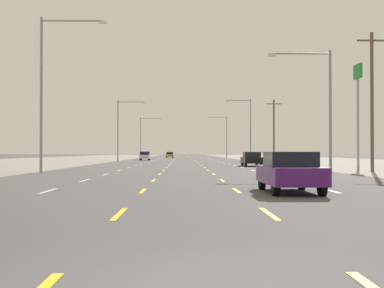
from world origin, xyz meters
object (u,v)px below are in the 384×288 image
(streetlight_left_row_0, at_px, (48,83))
(streetlight_right_row_1, at_px, (248,125))
(hatchback_far_left_mid, at_px, (145,156))
(streetlight_right_row_2, at_px, (225,134))
(streetlight_left_row_1, at_px, (121,126))
(streetlight_left_row_2, at_px, (143,134))
(sedan_inner_left_midfar, at_px, (170,155))
(sedan_far_right_near, at_px, (252,159))
(streetlight_right_row_0, at_px, (323,100))
(sedan_inner_right_nearest, at_px, (290,171))
(pole_sign_right_row_1, at_px, (358,92))

(streetlight_left_row_0, height_order, streetlight_right_row_1, streetlight_left_row_0)
(hatchback_far_left_mid, distance_m, streetlight_right_row_2, 36.48)
(hatchback_far_left_mid, height_order, streetlight_left_row_0, streetlight_left_row_0)
(streetlight_left_row_1, distance_m, streetlight_left_row_2, 44.84)
(hatchback_far_left_mid, relative_size, streetlight_left_row_0, 0.36)
(streetlight_left_row_2, bearing_deg, sedan_inner_left_midfar, 49.97)
(sedan_far_right_near, height_order, streetlight_left_row_0, streetlight_left_row_0)
(sedan_inner_left_midfar, bearing_deg, streetlight_right_row_1, -75.80)
(streetlight_right_row_0, relative_size, streetlight_left_row_1, 0.92)
(streetlight_right_row_1, bearing_deg, hatchback_far_left_mid, 142.63)
(sedan_far_right_near, relative_size, streetlight_left_row_1, 0.48)
(streetlight_right_row_1, height_order, streetlight_right_row_2, streetlight_right_row_2)
(streetlight_left_row_0, xyz_separation_m, streetlight_left_row_1, (0.01, 44.84, -0.83))
(sedan_inner_left_midfar, bearing_deg, hatchback_far_left_mid, -95.02)
(sedan_inner_left_midfar, relative_size, streetlight_right_row_0, 0.52)
(sedan_inner_right_nearest, relative_size, streetlight_right_row_1, 0.47)
(streetlight_right_row_0, xyz_separation_m, streetlight_left_row_1, (-19.31, 44.84, 0.36))
(sedan_inner_right_nearest, height_order, hatchback_far_left_mid, hatchback_far_left_mid)
(streetlight_right_row_1, height_order, streetlight_left_row_2, streetlight_right_row_1)
(hatchback_far_left_mid, height_order, streetlight_left_row_1, streetlight_left_row_1)
(hatchback_far_left_mid, bearing_deg, pole_sign_right_row_1, -64.51)
(streetlight_right_row_2, bearing_deg, streetlight_left_row_1, -113.32)
(hatchback_far_left_mid, relative_size, streetlight_right_row_2, 0.39)
(sedan_inner_right_nearest, relative_size, streetlight_right_row_0, 0.52)
(pole_sign_right_row_1, bearing_deg, streetlight_right_row_2, 94.25)
(streetlight_left_row_0, bearing_deg, streetlight_right_row_1, 66.55)
(sedan_inner_right_nearest, bearing_deg, sedan_inner_left_midfar, 93.47)
(hatchback_far_left_mid, height_order, pole_sign_right_row_1, pole_sign_right_row_1)
(sedan_inner_right_nearest, height_order, sedan_inner_left_midfar, same)
(sedan_inner_right_nearest, xyz_separation_m, streetlight_right_row_2, (6.07, 108.31, 5.05))
(sedan_inner_right_nearest, xyz_separation_m, hatchback_far_left_mid, (-10.48, 76.20, 0.03))
(sedan_far_right_near, distance_m, streetlight_right_row_1, 28.07)
(sedan_inner_right_nearest, xyz_separation_m, streetlight_left_row_0, (-13.26, 18.63, 5.55))
(sedan_inner_left_midfar, relative_size, streetlight_right_row_1, 0.47)
(streetlight_right_row_1, distance_m, streetlight_left_row_2, 48.83)
(sedan_inner_left_midfar, xyz_separation_m, streetlight_right_row_1, (13.20, -52.13, 4.81))
(streetlight_left_row_0, height_order, streetlight_right_row_2, streetlight_left_row_0)
(streetlight_left_row_1, bearing_deg, streetlight_right_row_2, 66.68)
(sedan_inner_right_nearest, height_order, streetlight_right_row_1, streetlight_right_row_1)
(hatchback_far_left_mid, xyz_separation_m, streetlight_right_row_1, (16.66, -12.72, 4.78))
(sedan_far_right_near, relative_size, sedan_inner_left_midfar, 1.00)
(pole_sign_right_row_1, relative_size, streetlight_left_row_2, 0.98)
(pole_sign_right_row_1, distance_m, streetlight_left_row_2, 83.07)
(streetlight_right_row_2, bearing_deg, streetlight_right_row_0, -90.01)
(streetlight_left_row_1, distance_m, streetlight_right_row_1, 19.44)
(streetlight_right_row_1, bearing_deg, streetlight_right_row_0, -90.16)
(pole_sign_right_row_1, relative_size, streetlight_right_row_0, 1.08)
(sedan_far_right_near, xyz_separation_m, hatchback_far_left_mid, (-13.69, 40.22, 0.03))
(sedan_far_right_near, bearing_deg, streetlight_right_row_1, 83.83)
(sedan_inner_left_midfar, bearing_deg, streetlight_left_row_1, -96.83)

